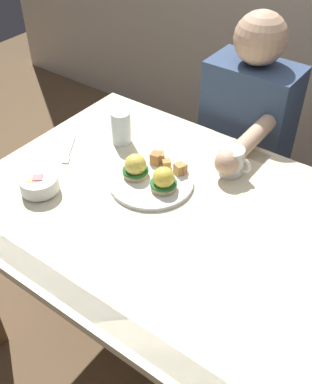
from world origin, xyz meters
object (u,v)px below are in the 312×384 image
Objects in this scene: eggs_benedict_plate at (151,177)px; diner_person at (243,137)px; dining_table at (167,232)px; coffee_mug at (232,161)px; fork at (69,152)px; water_glass_near at (121,129)px; fruit_bowl at (39,184)px.

diner_person reaches higher than eggs_benedict_plate.
dining_table is 10.81× the size of coffee_mug.
diner_person is (0.06, 0.54, -0.12)m from eggs_benedict_plate.
eggs_benedict_plate reaches higher than fork.
water_glass_near reaches higher than fork.
eggs_benedict_plate reaches higher than dining_table.
fork is at bearing -155.65° from coffee_mug.
fork is (-0.33, -0.04, -0.02)m from eggs_benedict_plate.
fruit_bowl is 0.86× the size of fork.
coffee_mug reaches higher than fork.
fork is (-0.08, 0.20, -0.03)m from fruit_bowl.
coffee_mug reaches higher than dining_table.
fork is at bearing -173.95° from eggs_benedict_plate.
eggs_benedict_plate is 2.26× the size of water_glass_near.
eggs_benedict_plate is at bearing 43.03° from fruit_bowl.
fork is 0.12× the size of diner_person.
dining_table is 8.61× the size of fork.
diner_person reaches higher than dining_table.
diner_person is (-0.12, 0.34, -0.14)m from coffee_mug.
eggs_benedict_plate is at bearing -132.19° from coffee_mug.
water_glass_near is at bearing 150.37° from dining_table.
diner_person is at bearing 67.93° from fruit_bowl.
water_glass_near is at bearing -170.22° from coffee_mug.
water_glass_near is (-0.33, 0.19, 0.16)m from dining_table.
dining_table is 0.18m from eggs_benedict_plate.
fruit_bowl is (-0.36, -0.17, 0.14)m from dining_table.
diner_person is at bearing 55.59° from fork.
coffee_mug is 0.39m from diner_person.
dining_table is at bearing -3.75° from fork.
coffee_mug is at bearing 9.78° from water_glass_near.
fruit_bowl is 0.37m from water_glass_near.
dining_table is 10.03× the size of water_glass_near.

